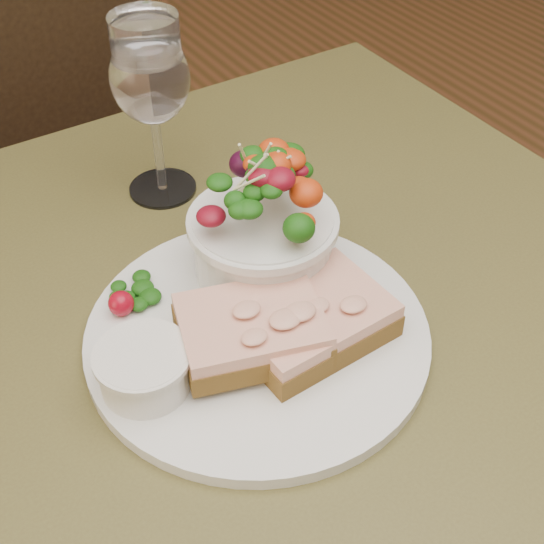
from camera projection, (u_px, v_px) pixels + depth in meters
cafe_table at (265, 407)px, 0.71m from camera, size 0.80×0.80×0.75m
chair_far at (20, 287)px, 1.35m from camera, size 0.47×0.47×0.90m
dinner_plate at (257, 334)px, 0.63m from camera, size 0.29×0.29×0.01m
sandwich_front at (311, 319)px, 0.61m from camera, size 0.13×0.10×0.03m
sandwich_back at (252, 330)px, 0.60m from camera, size 0.13×0.11×0.03m
ramekin at (144, 368)px, 0.57m from camera, size 0.07×0.07×0.04m
salad_bowl at (263, 219)px, 0.64m from camera, size 0.12×0.12×0.13m
garnish at (129, 297)px, 0.65m from camera, size 0.05×0.04×0.02m
wine_glass at (150, 83)px, 0.71m from camera, size 0.08×0.08×0.18m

